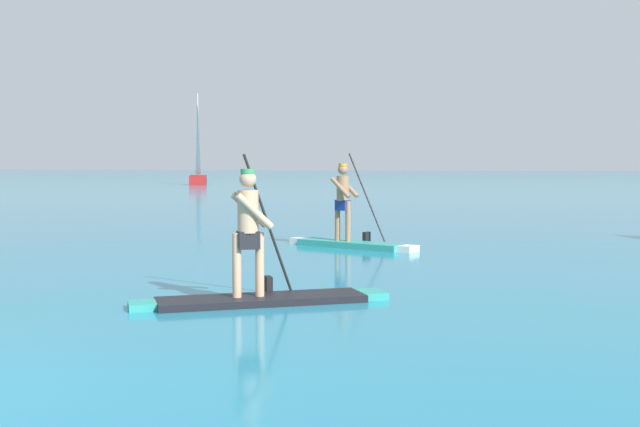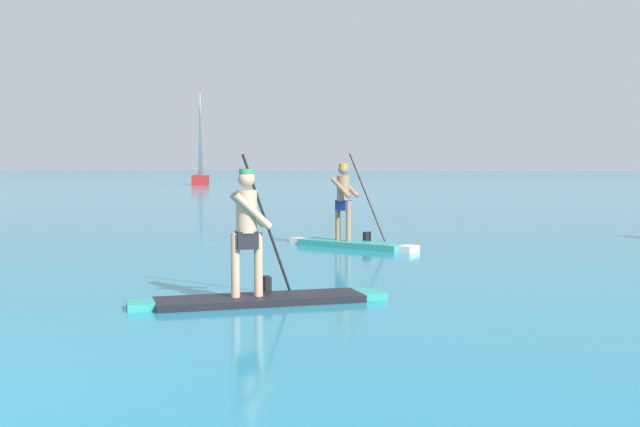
{
  "view_description": "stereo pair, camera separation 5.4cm",
  "coord_description": "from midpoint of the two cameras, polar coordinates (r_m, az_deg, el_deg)",
  "views": [
    {
      "loc": [
        5.56,
        -3.73,
        1.73
      ],
      "look_at": [
        1.34,
        10.03,
        0.83
      ],
      "focal_mm": 43.87,
      "sensor_mm": 36.0,
      "label": 1
    },
    {
      "loc": [
        5.62,
        -3.71,
        1.73
      ],
      "look_at": [
        1.34,
        10.03,
        0.83
      ],
      "focal_mm": 43.87,
      "sensor_mm": 36.0,
      "label": 2
    }
  ],
  "objects": [
    {
      "name": "paddleboarder_mid_center",
      "position": [
        9.79,
        -4.46,
        -4.46
      ],
      "size": [
        2.94,
        2.15,
        1.92
      ],
      "rotation": [
        0.0,
        0.0,
        0.58
      ],
      "color": "black",
      "rests_on": "ground"
    },
    {
      "name": "paddleboarder_far_right",
      "position": [
        16.31,
        2.28,
        -1.17
      ],
      "size": [
        2.99,
        1.39,
        1.99
      ],
      "rotation": [
        0.0,
        0.0,
        -0.35
      ],
      "color": "teal",
      "rests_on": "ground"
    },
    {
      "name": "sailboat_left_horizon",
      "position": [
        67.68,
        -8.68,
        3.01
      ],
      "size": [
        3.25,
        5.2,
        7.77
      ],
      "rotation": [
        0.0,
        0.0,
        5.12
      ],
      "color": "#A51E1E",
      "rests_on": "ground"
    }
  ]
}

